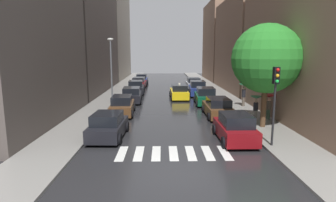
{
  "coord_description": "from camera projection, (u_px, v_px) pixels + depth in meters",
  "views": [
    {
      "loc": [
        -0.58,
        -11.13,
        5.19
      ],
      "look_at": [
        -0.02,
        15.3,
        0.61
      ],
      "focal_mm": 29.96,
      "sensor_mm": 36.0,
      "label": 1
    }
  ],
  "objects": [
    {
      "name": "ground_plane",
      "position": [
        167.0,
        94.0,
        35.51
      ],
      "size": [
        28.0,
        72.0,
        0.04
      ],
      "primitive_type": "cube",
      "color": "#232326"
    },
    {
      "name": "sidewalk_left",
      "position": [
        115.0,
        94.0,
        35.36
      ],
      "size": [
        3.0,
        72.0,
        0.15
      ],
      "primitive_type": "cube",
      "color": "gray",
      "rests_on": "ground"
    },
    {
      "name": "sidewalk_right",
      "position": [
        218.0,
        93.0,
        35.63
      ],
      "size": [
        3.0,
        72.0,
        0.15
      ],
      "primitive_type": "cube",
      "color": "gray",
      "rests_on": "ground"
    },
    {
      "name": "crosswalk_stripes",
      "position": [
        173.0,
        153.0,
        14.63
      ],
      "size": [
        5.85,
        2.2,
        0.01
      ],
      "color": "silver",
      "rests_on": "ground"
    },
    {
      "name": "building_left_mid",
      "position": [
        81.0,
        5.0,
        36.13
      ],
      "size": [
        6.0,
        19.43,
        22.41
      ],
      "primitive_type": "cube",
      "color": "#564C47",
      "rests_on": "ground"
    },
    {
      "name": "building_left_far",
      "position": [
        109.0,
        20.0,
        55.51
      ],
      "size": [
        6.0,
        18.89,
        23.14
      ],
      "primitive_type": "cube",
      "color": "#9E9384",
      "rests_on": "ground"
    },
    {
      "name": "building_right_near",
      "position": [
        316.0,
        43.0,
        21.0
      ],
      "size": [
        6.0,
        17.46,
        11.72
      ],
      "primitive_type": "cube",
      "color": "#8C6B56",
      "rests_on": "ground"
    },
    {
      "name": "building_right_mid",
      "position": [
        247.0,
        46.0,
        37.89
      ],
      "size": [
        6.0,
        15.25,
        12.21
      ],
      "primitive_type": "cube",
      "color": "#8C6B56",
      "rests_on": "ground"
    },
    {
      "name": "building_right_far",
      "position": [
        224.0,
        42.0,
        52.64
      ],
      "size": [
        6.0,
        13.11,
        14.25
      ],
      "primitive_type": "cube",
      "color": "#8C6B56",
      "rests_on": "ground"
    },
    {
      "name": "parked_car_left_nearest",
      "position": [
        108.0,
        126.0,
        17.17
      ],
      "size": [
        2.19,
        4.13,
        1.59
      ],
      "rotation": [
        0.0,
        0.0,
        1.53
      ],
      "color": "black",
      "rests_on": "ground"
    },
    {
      "name": "parked_car_left_second",
      "position": [
        122.0,
        106.0,
        23.58
      ],
      "size": [
        2.12,
        4.44,
        1.64
      ],
      "rotation": [
        0.0,
        0.0,
        1.61
      ],
      "color": "brown",
      "rests_on": "ground"
    },
    {
      "name": "parked_car_left_third",
      "position": [
        132.0,
        95.0,
        29.52
      ],
      "size": [
        2.27,
        4.49,
        1.6
      ],
      "rotation": [
        0.0,
        0.0,
        1.61
      ],
      "color": "black",
      "rests_on": "ground"
    },
    {
      "name": "parked_car_left_fourth",
      "position": [
        136.0,
        88.0,
        35.42
      ],
      "size": [
        2.24,
        4.21,
        1.72
      ],
      "rotation": [
        0.0,
        0.0,
        1.61
      ],
      "color": "black",
      "rests_on": "ground"
    },
    {
      "name": "parked_car_left_fifth",
      "position": [
        139.0,
        83.0,
        40.98
      ],
      "size": [
        2.15,
        4.79,
        1.65
      ],
      "rotation": [
        0.0,
        0.0,
        1.54
      ],
      "color": "maroon",
      "rests_on": "ground"
    },
    {
      "name": "parked_car_left_sixth",
      "position": [
        142.0,
        80.0,
        46.16
      ],
      "size": [
        2.02,
        4.1,
        1.72
      ],
      "rotation": [
        0.0,
        0.0,
        1.58
      ],
      "color": "navy",
      "rests_on": "ground"
    },
    {
      "name": "parked_car_right_nearest",
      "position": [
        235.0,
        128.0,
        16.55
      ],
      "size": [
        2.09,
        4.05,
        1.66
      ],
      "rotation": [
        0.0,
        0.0,
        1.58
      ],
      "color": "maroon",
      "rests_on": "ground"
    },
    {
      "name": "parked_car_right_second",
      "position": [
        218.0,
        108.0,
        22.9
      ],
      "size": [
        2.11,
        4.75,
        1.57
      ],
      "rotation": [
        0.0,
        0.0,
        1.57
      ],
      "color": "brown",
      "rests_on": "ground"
    },
    {
      "name": "parked_car_right_third",
      "position": [
        205.0,
        97.0,
        28.21
      ],
      "size": [
        2.24,
        4.28,
        1.74
      ],
      "rotation": [
        0.0,
        0.0,
        1.53
      ],
      "color": "#0C4C2D",
      "rests_on": "ground"
    },
    {
      "name": "parked_car_right_fourth",
      "position": [
        197.0,
        89.0,
        34.27
      ],
      "size": [
        2.27,
        4.57,
        1.82
      ],
      "rotation": [
        0.0,
        0.0,
        1.53
      ],
      "color": "navy",
      "rests_on": "ground"
    },
    {
      "name": "parked_car_right_fifth",
      "position": [
        193.0,
        84.0,
        40.0
      ],
      "size": [
        2.16,
        4.09,
        1.67
      ],
      "rotation": [
        0.0,
        0.0,
        1.58
      ],
      "color": "#B2B7BF",
      "rests_on": "ground"
    },
    {
      "name": "taxi_midroad",
      "position": [
        179.0,
        92.0,
        31.83
      ],
      "size": [
        2.15,
        4.69,
        1.81
      ],
      "rotation": [
        0.0,
        0.0,
        1.59
      ],
      "color": "yellow",
      "rests_on": "ground"
    },
    {
      "name": "pedestrian_foreground",
      "position": [
        244.0,
        90.0,
        26.5
      ],
      "size": [
        1.03,
        1.03,
        2.12
      ],
      "rotation": [
        0.0,
        0.0,
        2.32
      ],
      "color": "brown",
      "rests_on": "sidewalk_right"
    },
    {
      "name": "pedestrian_near_tree",
      "position": [
        269.0,
        101.0,
        21.28
      ],
      "size": [
        1.09,
        1.09,
        1.88
      ],
      "rotation": [
        0.0,
        0.0,
        2.92
      ],
      "color": "#38513D",
      "rests_on": "sidewalk_right"
    },
    {
      "name": "pedestrian_by_kerb",
      "position": [
        256.0,
        103.0,
        20.97
      ],
      "size": [
        0.92,
        0.92,
        1.83
      ],
      "rotation": [
        0.0,
        0.0,
        1.26
      ],
      "color": "gray",
      "rests_on": "sidewalk_right"
    },
    {
      "name": "street_tree_right",
      "position": [
        266.0,
        59.0,
        18.55
      ],
      "size": [
        4.61,
        4.61,
        6.95
      ],
      "color": "#513823",
      "rests_on": "sidewalk_right"
    },
    {
      "name": "traffic_light_right_corner",
      "position": [
        275.0,
        89.0,
        14.88
      ],
      "size": [
        0.3,
        0.42,
        4.3
      ],
      "color": "black",
      "rests_on": "sidewalk_right"
    },
    {
      "name": "lamp_post_left",
      "position": [
        111.0,
        66.0,
        27.35
      ],
      "size": [
        0.6,
        0.28,
        6.42
      ],
      "color": "#595B60",
      "rests_on": "sidewalk_left"
    }
  ]
}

